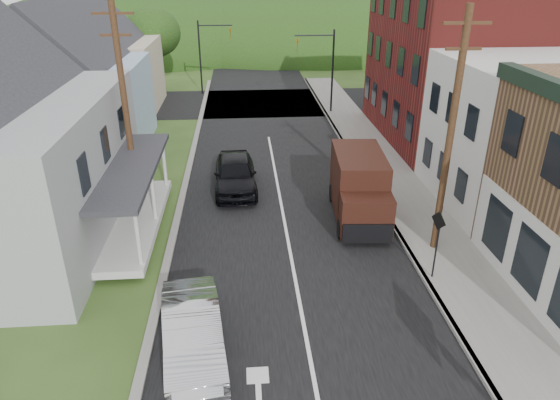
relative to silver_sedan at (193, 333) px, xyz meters
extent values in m
plane|color=#2D4719|center=(3.27, 1.59, -0.75)|extent=(120.00, 120.00, 0.00)
cube|color=black|center=(3.27, 11.59, -0.75)|extent=(9.00, 90.00, 0.02)
cube|color=black|center=(3.27, 28.59, -0.75)|extent=(60.00, 9.00, 0.02)
cube|color=slate|center=(9.17, 9.59, -0.68)|extent=(2.80, 55.00, 0.15)
cube|color=slate|center=(7.82, 9.59, -0.68)|extent=(0.20, 55.00, 0.15)
cube|color=slate|center=(-1.38, 9.59, -0.69)|extent=(0.30, 55.00, 0.12)
cube|color=silver|center=(14.57, 9.09, 2.50)|extent=(8.00, 7.00, 6.50)
cube|color=maroon|center=(14.57, 18.59, 4.25)|extent=(8.00, 12.00, 10.00)
cube|color=#9CBDD5|center=(-7.73, 18.59, 1.75)|extent=(7.00, 8.00, 5.00)
cube|color=beige|center=(-8.23, 27.59, 1.75)|extent=(7.00, 8.00, 5.00)
cylinder|color=#472D19|center=(8.87, 5.09, 3.75)|extent=(0.26, 0.26, 9.00)
cube|color=#472D19|center=(8.87, 5.09, 7.65)|extent=(1.60, 0.10, 0.10)
cube|color=#472D19|center=(8.87, 5.09, 6.85)|extent=(1.20, 0.10, 0.10)
cylinder|color=#472D19|center=(-3.23, 9.59, 3.75)|extent=(0.26, 0.26, 9.00)
cube|color=#472D19|center=(-3.23, 9.59, 7.65)|extent=(1.60, 0.10, 0.10)
cube|color=#472D19|center=(-3.23, 9.59, 6.85)|extent=(1.20, 0.10, 0.10)
cylinder|color=black|center=(8.27, 25.09, 2.25)|extent=(0.14, 0.14, 6.00)
cylinder|color=black|center=(6.87, 25.09, 4.85)|extent=(2.80, 0.10, 0.10)
imported|color=olive|center=(5.67, 25.09, 4.15)|extent=(0.16, 0.20, 1.00)
cylinder|color=black|center=(-1.73, 32.09, 2.25)|extent=(0.14, 0.14, 6.00)
cylinder|color=black|center=(-0.33, 32.09, 4.85)|extent=(2.80, 0.10, 0.10)
imported|color=olive|center=(0.87, 32.09, 4.15)|extent=(0.16, 0.20, 1.00)
cylinder|color=#382616|center=(-5.73, 33.59, 1.21)|extent=(0.36, 0.36, 3.92)
ellipsoid|color=black|center=(-5.73, 33.59, 4.15)|extent=(4.80, 4.80, 4.08)
ellipsoid|color=black|center=(3.27, 56.59, -0.75)|extent=(90.00, 30.00, 16.00)
imported|color=silver|center=(0.00, 0.00, 0.00)|extent=(2.19, 4.73, 1.50)
imported|color=black|center=(1.16, 11.47, 0.09)|extent=(2.15, 5.02, 1.69)
cube|color=black|center=(6.53, 8.43, 0.80)|extent=(2.34, 4.05, 2.57)
cube|color=black|center=(6.35, 6.13, 0.36)|extent=(2.15, 1.58, 1.69)
cube|color=black|center=(6.36, 6.31, 1.07)|extent=(1.94, 1.21, 0.04)
cube|color=black|center=(6.29, 5.38, -0.09)|extent=(1.96, 0.29, 0.80)
cylinder|color=black|center=(5.42, 6.29, -0.35)|extent=(0.31, 0.82, 0.80)
cylinder|color=black|center=(7.28, 6.15, -0.35)|extent=(0.31, 0.82, 0.80)
cylinder|color=black|center=(5.70, 9.83, -0.35)|extent=(0.31, 0.82, 0.80)
cylinder|color=black|center=(7.56, 9.69, -0.35)|extent=(0.31, 0.82, 0.80)
cylinder|color=black|center=(8.07, 3.05, 0.61)|extent=(0.08, 0.08, 2.42)
cube|color=black|center=(8.00, 3.05, 1.62)|extent=(0.25, 0.68, 0.71)
cube|color=#FEFB0D|center=(8.02, 3.05, 1.62)|extent=(0.23, 0.61, 0.64)
camera|label=1|loc=(1.57, -11.19, 9.33)|focal=32.00mm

